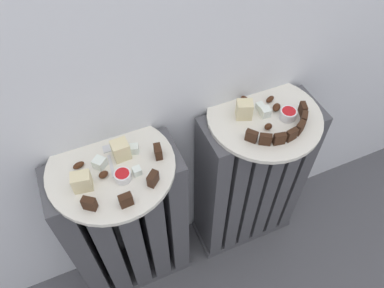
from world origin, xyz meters
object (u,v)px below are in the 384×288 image
at_px(jam_bowl_right, 288,114).
at_px(fork, 109,158).
at_px(radiator_right, 250,183).
at_px(jam_bowl_left, 123,176).
at_px(plate_right, 264,117).
at_px(plate_left, 111,167).
at_px(radiator_left, 129,229).

distance_m(jam_bowl_right, fork, 0.47).
xyz_separation_m(jam_bowl_right, fork, (-0.47, 0.05, -0.01)).
xyz_separation_m(radiator_right, jam_bowl_left, (-0.40, -0.05, 0.34)).
bearing_deg(plate_right, jam_bowl_right, -32.72).
bearing_deg(plate_left, plate_right, 0.00).
relative_size(radiator_right, jam_bowl_right, 14.33).
xyz_separation_m(plate_right, jam_bowl_right, (0.05, -0.03, 0.02)).
relative_size(radiator_left, radiator_right, 1.00).
bearing_deg(radiator_left, jam_bowl_left, -69.52).
height_order(jam_bowl_left, jam_bowl_right, jam_bowl_right).
distance_m(radiator_left, radiator_right, 0.42).
bearing_deg(jam_bowl_left, fork, 101.63).
bearing_deg(jam_bowl_right, radiator_left, 176.13).
xyz_separation_m(radiator_left, plate_left, (0.00, 0.00, 0.32)).
xyz_separation_m(plate_right, fork, (-0.42, 0.02, 0.01)).
xyz_separation_m(radiator_left, plate_right, (0.42, 0.00, 0.32)).
xyz_separation_m(radiator_left, jam_bowl_left, (0.02, -0.05, 0.34)).
bearing_deg(radiator_left, fork, 81.06).
distance_m(plate_right, jam_bowl_left, 0.41).
bearing_deg(plate_left, fork, 81.06).
height_order(plate_left, fork, fork).
bearing_deg(radiator_right, jam_bowl_right, -32.72).
xyz_separation_m(jam_bowl_left, fork, (-0.01, 0.07, -0.01)).
distance_m(plate_right, jam_bowl_right, 0.06).
height_order(plate_left, jam_bowl_left, jam_bowl_left).
bearing_deg(plate_right, fork, 177.01).
distance_m(plate_left, jam_bowl_right, 0.47).
relative_size(plate_left, fork, 3.07).
relative_size(radiator_right, jam_bowl_left, 15.78).
bearing_deg(radiator_left, radiator_right, -0.00).
distance_m(jam_bowl_left, jam_bowl_right, 0.45).
height_order(radiator_right, fork, fork).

